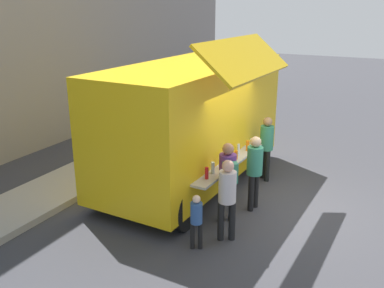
# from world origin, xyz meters

# --- Properties ---
(ground_plane) EXTENTS (60.00, 60.00, 0.00)m
(ground_plane) POSITION_xyz_m (0.00, 0.00, 0.00)
(ground_plane) COLOR #38383D
(food_truck_main) EXTENTS (5.78, 3.26, 3.63)m
(food_truck_main) POSITION_xyz_m (0.37, 2.28, 1.62)
(food_truck_main) COLOR yellow
(food_truck_main) RESTS_ON ground
(trash_bin) EXTENTS (0.60, 0.60, 0.86)m
(trash_bin) POSITION_xyz_m (4.83, 4.61, 0.43)
(trash_bin) COLOR #2C6336
(trash_bin) RESTS_ON ground
(customer_front_ordering) EXTENTS (0.35, 0.34, 1.66)m
(customer_front_ordering) POSITION_xyz_m (-0.35, 0.45, 0.99)
(customer_front_ordering) COLOR black
(customer_front_ordering) RESTS_ON ground
(customer_mid_with_backpack) EXTENTS (0.55, 0.49, 1.69)m
(customer_mid_with_backpack) POSITION_xyz_m (-1.17, 0.73, 1.04)
(customer_mid_with_backpack) COLOR #1D2537
(customer_mid_with_backpack) RESTS_ON ground
(customer_rear_waiting) EXTENTS (0.33, 0.33, 1.61)m
(customer_rear_waiting) POSITION_xyz_m (-1.82, 0.46, 0.96)
(customer_rear_waiting) COLOR black
(customer_rear_waiting) RESTS_ON ground
(customer_extra_browsing) EXTENTS (0.33, 0.33, 1.64)m
(customer_extra_browsing) POSITION_xyz_m (1.36, 0.73, 0.98)
(customer_extra_browsing) COLOR black
(customer_extra_browsing) RESTS_ON ground
(child_near_queue) EXTENTS (0.22, 0.22, 1.07)m
(child_near_queue) POSITION_xyz_m (-2.37, 0.82, 0.64)
(child_near_queue) COLOR black
(child_near_queue) RESTS_ON ground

